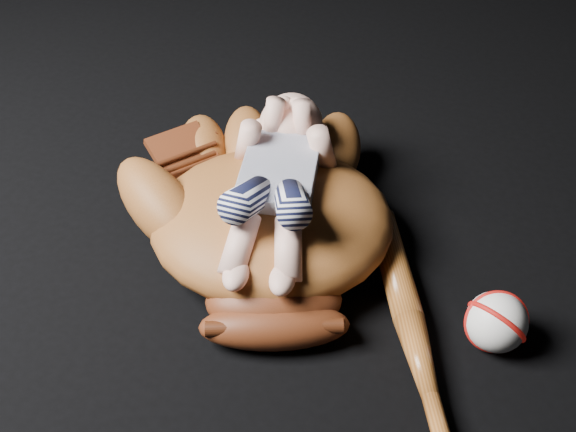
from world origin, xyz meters
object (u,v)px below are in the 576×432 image
at_px(newborn_baby, 276,182).
at_px(baseball_bat, 413,335).
at_px(baseball, 496,322).
at_px(baseball_glove, 272,212).

distance_m(newborn_baby, baseball_bat, 0.29).
xyz_separation_m(baseball_bat, baseball, (0.10, 0.05, 0.02)).
relative_size(baseball_glove, newborn_baby, 1.35).
relative_size(newborn_baby, baseball_bat, 0.82).
xyz_separation_m(newborn_baby, baseball_bat, (0.24, -0.10, -0.12)).
height_order(baseball_bat, baseball, baseball).
xyz_separation_m(newborn_baby, baseball, (0.35, -0.06, -0.10)).
xyz_separation_m(baseball_glove, baseball_bat, (0.25, -0.10, -0.06)).
bearing_deg(baseball, newborn_baby, 170.43).
distance_m(baseball_glove, baseball_bat, 0.28).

